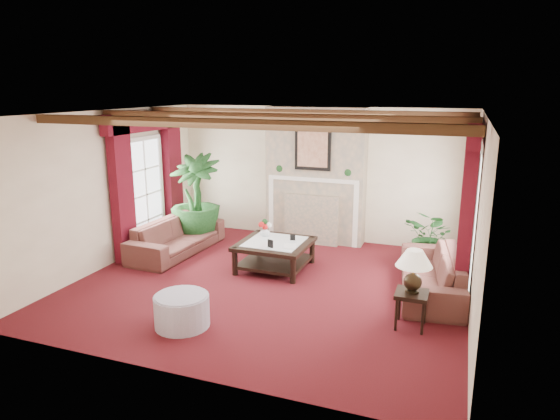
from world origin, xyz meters
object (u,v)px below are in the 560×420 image
at_px(side_table, 411,310).
at_px(sofa_right, 431,266).
at_px(potted_palm, 196,218).
at_px(coffee_table, 275,255).
at_px(ottoman, 182,311).
at_px(sofa_left, 177,231).

bearing_deg(side_table, sofa_right, 82.92).
xyz_separation_m(sofa_right, side_table, (-0.16, -1.28, -0.18)).
xyz_separation_m(potted_palm, side_table, (4.51, -2.34, -0.26)).
xyz_separation_m(potted_palm, coffee_table, (2.06, -0.93, -0.26)).
relative_size(potted_palm, ottoman, 2.53).
bearing_deg(ottoman, sofa_right, 37.48).
bearing_deg(sofa_left, coffee_table, -91.73).
bearing_deg(sofa_left, side_table, -106.37).
height_order(sofa_right, ottoman, sofa_right).
distance_m(sofa_left, ottoman, 3.09).
height_order(sofa_left, potted_palm, potted_palm).
xyz_separation_m(sofa_right, ottoman, (-2.99, -2.29, -0.21)).
distance_m(sofa_right, side_table, 1.30).
xyz_separation_m(sofa_left, coffee_table, (2.05, -0.17, -0.18)).
relative_size(side_table, ottoman, 0.67).
relative_size(potted_palm, coffee_table, 1.55).
bearing_deg(potted_palm, sofa_right, -12.83).
xyz_separation_m(sofa_left, potted_palm, (-0.01, 0.76, 0.08)).
xyz_separation_m(coffee_table, side_table, (2.45, -1.41, 0.00)).
bearing_deg(sofa_left, sofa_right, -90.71).
height_order(sofa_right, potted_palm, potted_palm).
height_order(potted_palm, ottoman, potted_palm).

